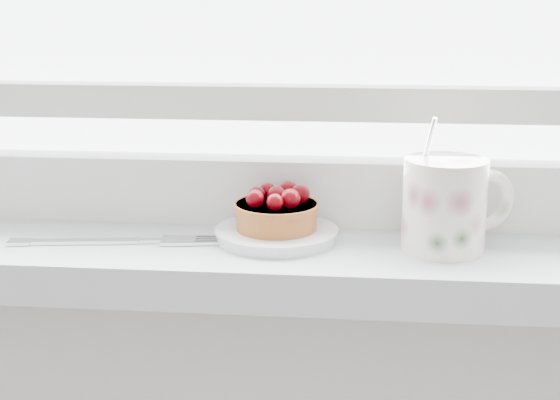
# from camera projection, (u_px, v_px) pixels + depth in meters

# --- Properties ---
(saucer) EXTENTS (0.12, 0.12, 0.01)m
(saucer) POSITION_uv_depth(u_px,v_px,m) (276.00, 234.00, 0.78)
(saucer) COLOR silver
(saucer) RESTS_ON windowsill
(raspberry_tart) EXTENTS (0.08, 0.08, 0.04)m
(raspberry_tart) POSITION_uv_depth(u_px,v_px,m) (277.00, 210.00, 0.78)
(raspberry_tart) COLOR #984E21
(raspberry_tart) RESTS_ON saucer
(floral_mug) EXTENTS (0.12, 0.10, 0.13)m
(floral_mug) POSITION_uv_depth(u_px,v_px,m) (447.00, 203.00, 0.74)
(floral_mug) COLOR white
(floral_mug) RESTS_ON windowsill
(fork) EXTENTS (0.22, 0.05, 0.00)m
(fork) POSITION_uv_depth(u_px,v_px,m) (120.00, 241.00, 0.77)
(fork) COLOR silver
(fork) RESTS_ON windowsill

